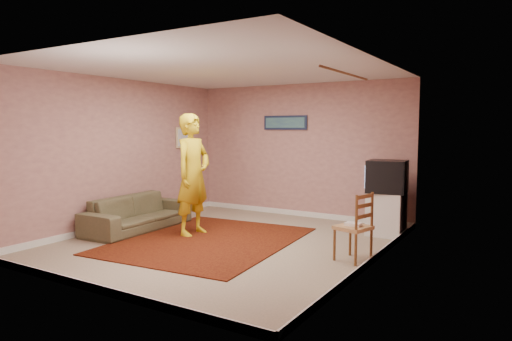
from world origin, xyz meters
The scene contains 26 objects.
ground centered at (0.00, 0.00, 0.00)m, with size 5.00×5.00×0.00m, color tan.
wall_back centered at (0.00, 2.50, 1.30)m, with size 4.50×0.02×2.60m, color tan.
wall_front centered at (0.00, -2.50, 1.30)m, with size 4.50×0.02×2.60m, color tan.
wall_left centered at (-2.25, 0.00, 1.30)m, with size 0.02×5.00×2.60m, color tan.
wall_right centered at (2.25, 0.00, 1.30)m, with size 0.02×5.00×2.60m, color tan.
ceiling centered at (0.00, 0.00, 2.60)m, with size 4.50×5.00×0.02m, color silver.
baseboard_back centered at (0.00, 2.49, 0.05)m, with size 4.50×0.02×0.10m, color silver.
baseboard_front centered at (0.00, -2.49, 0.05)m, with size 4.50×0.02×0.10m, color silver.
baseboard_left centered at (-2.24, 0.00, 0.05)m, with size 0.02×5.00×0.10m, color silver.
baseboard_right centered at (2.24, 0.00, 0.05)m, with size 0.02×5.00×0.10m, color silver.
window centered at (2.24, -0.90, 1.45)m, with size 0.01×1.10×1.50m, color black.
curtain_sheer centered at (2.23, -1.05, 1.25)m, with size 0.01×0.75×2.10m, color white.
curtain_floral centered at (2.21, -0.35, 1.25)m, with size 0.01×0.35×2.10m, color silver.
curtain_rod centered at (2.20, -0.90, 2.32)m, with size 0.02×0.02×1.40m, color brown.
picture_back centered at (-0.30, 2.47, 1.85)m, with size 0.95×0.04×0.28m.
picture_left centered at (-2.22, 1.60, 1.55)m, with size 0.04×0.38×0.42m.
area_rug centered at (-0.29, -0.08, 0.01)m, with size 2.44×3.05×0.02m, color black.
tv_cabinet centered at (1.95, 1.73, 0.35)m, with size 0.55×0.50×0.70m, color silver.
crt_tv centered at (1.94, 1.73, 0.97)m, with size 0.66×0.60×0.52m.
chair_a centered at (1.76, 2.20, 0.53)m, with size 0.41×0.40×0.47m.
dvd_player centered at (1.76, 2.20, 0.47)m, with size 0.35×0.25×0.06m, color #BABABF.
blue_throw centered at (1.76, 2.20, 0.70)m, with size 0.43×0.05×0.45m, color #87A3DD.
chair_b centered at (1.97, 0.08, 0.55)m, with size 0.49×0.50×0.49m.
game_console centered at (1.97, 0.08, 0.48)m, with size 0.20×0.15×0.04m, color white.
sofa centered at (-1.80, -0.08, 0.29)m, with size 1.99×0.78×0.58m, color brown.
person centered at (-0.76, 0.14, 0.99)m, with size 0.72×0.47×1.98m, color gold.
Camera 1 is at (3.95, -5.61, 1.74)m, focal length 32.00 mm.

